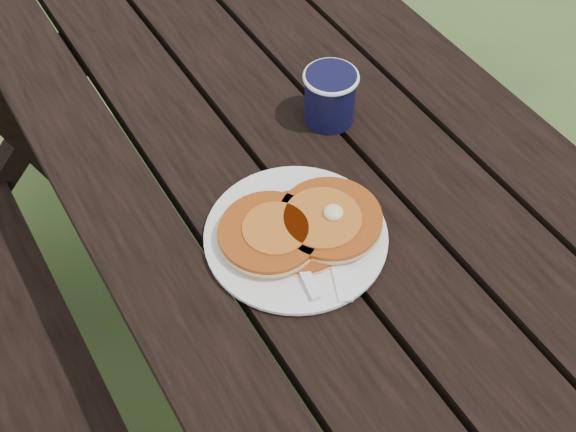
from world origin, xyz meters
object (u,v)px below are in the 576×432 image
picnic_table (330,321)px  plate (296,237)px  coffee_cup (330,94)px  pancake_stack (302,226)px

picnic_table → plate: plate is taller
picnic_table → coffee_cup: 0.47m
picnic_table → coffee_cup: size_ratio=19.00×
pancake_stack → coffee_cup: 0.26m
picnic_table → pancake_stack: 0.42m
plate → coffee_cup: bearing=45.9°
pancake_stack → coffee_cup: bearing=47.6°
pancake_stack → picnic_table: bearing=20.9°
coffee_cup → picnic_table: bearing=-116.5°
picnic_table → pancake_stack: (-0.10, -0.04, 0.41)m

